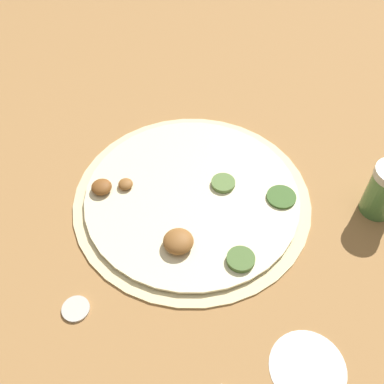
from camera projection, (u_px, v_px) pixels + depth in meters
The scene contains 4 objects.
ground_plane at pixel (192, 199), 0.65m from camera, with size 3.00×3.00×0.00m, color #9E703F.
pizza at pixel (192, 198), 0.64m from camera, with size 0.34×0.34×0.03m.
loose_cap at pixel (76, 308), 0.54m from camera, with size 0.03×0.03×0.01m.
flour_patch at pixel (308, 368), 0.49m from camera, with size 0.09×0.09×0.00m.
Camera 1 is at (-0.11, -0.38, 0.51)m, focal length 42.00 mm.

